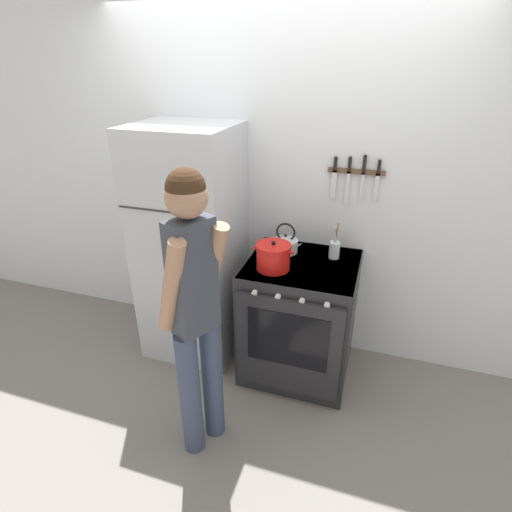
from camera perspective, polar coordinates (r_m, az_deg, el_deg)
The scene contains 9 objects.
ground_plane at distance 3.56m, azimuth 2.31°, elevation -10.75°, with size 14.00×14.00×0.00m, color slate.
wall_back at distance 3.00m, azimuth 2.91°, elevation 9.42°, with size 10.00×0.06×2.55m.
refrigerator at distance 3.03m, azimuth -9.22°, elevation 1.32°, with size 0.70×0.66×1.77m.
stove_range at distance 2.94m, azimuth 6.13°, elevation -8.84°, with size 0.76×0.74×0.90m.
dutch_oven_pot at distance 2.61m, azimuth 2.49°, elevation -0.08°, with size 0.27×0.23×0.20m.
tea_kettle at distance 2.87m, azimuth 4.25°, elevation 1.79°, with size 0.23×0.18×0.22m.
utensil_jar at distance 2.82m, azimuth 11.15°, elevation 1.01°, with size 0.07×0.07×0.26m.
person at distance 2.13m, azimuth -8.70°, elevation -7.23°, with size 0.38×0.42×1.72m.
wall_knife_strip at distance 2.82m, azimuth 14.08°, elevation 11.58°, with size 0.38×0.03×0.35m.
Camera 1 is at (0.74, -2.75, 2.14)m, focal length 28.00 mm.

